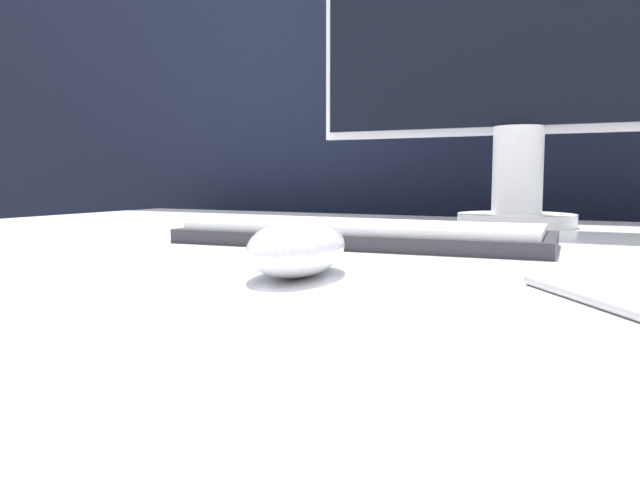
% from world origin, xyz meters
% --- Properties ---
extents(partition_panel, '(5.00, 0.03, 1.38)m').
position_xyz_m(partition_panel, '(0.00, 0.70, 0.69)').
color(partition_panel, black).
rests_on(partition_panel, ground_plane).
extents(computer_mouse_near, '(0.09, 0.14, 0.04)m').
position_xyz_m(computer_mouse_near, '(-0.02, -0.19, 0.78)').
color(computer_mouse_near, silver).
rests_on(computer_mouse_near, desk).
extents(keyboard, '(0.42, 0.18, 0.02)m').
position_xyz_m(keyboard, '(-0.07, 0.04, 0.77)').
color(keyboard, '#28282D').
rests_on(keyboard, desk).
extents(monitor, '(0.64, 0.18, 0.58)m').
position_xyz_m(monitor, '(0.05, 0.37, 1.08)').
color(monitor, white).
rests_on(monitor, desk).
extents(pen, '(0.09, 0.12, 0.01)m').
position_xyz_m(pen, '(0.18, -0.21, 0.77)').
color(pen, '#99999E').
rests_on(pen, desk).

